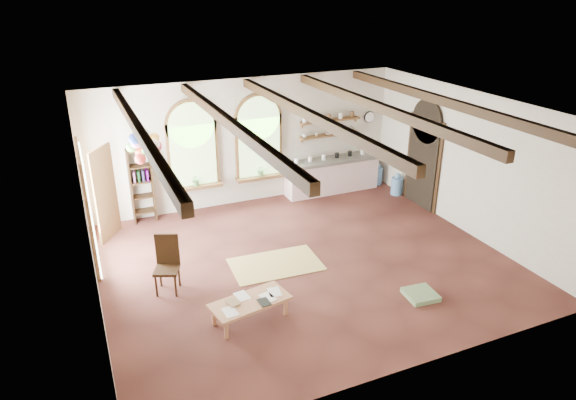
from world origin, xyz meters
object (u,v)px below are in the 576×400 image
kitchen_counter (332,175)px  coffee_table (250,303)px  side_chair (168,276)px  balloon_cluster (145,146)px

kitchen_counter → coffee_table: size_ratio=1.87×
kitchen_counter → side_chair: side_chair is taller
coffee_table → balloon_cluster: bearing=108.2°
kitchen_counter → balloon_cluster: (-5.02, -1.49, 1.86)m
kitchen_counter → balloon_cluster: size_ratio=2.35×
side_chair → balloon_cluster: size_ratio=0.96×
coffee_table → side_chair: 1.83m
coffee_table → balloon_cluster: (-1.03, 3.13, 2.00)m
side_chair → coffee_table: bearing=-53.0°
kitchen_counter → balloon_cluster: 5.56m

